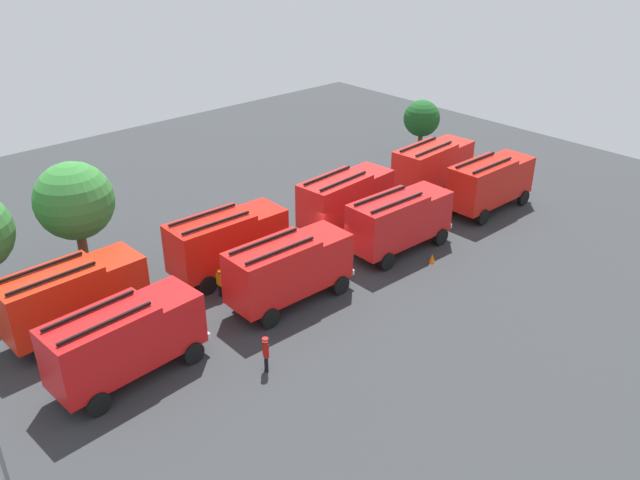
{
  "coord_description": "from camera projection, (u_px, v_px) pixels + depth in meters",
  "views": [
    {
      "loc": [
        -23.35,
        -25.89,
        19.24
      ],
      "look_at": [
        0.0,
        0.0,
        1.4
      ],
      "focal_mm": 36.69,
      "sensor_mm": 36.0,
      "label": 1
    }
  ],
  "objects": [
    {
      "name": "ground_plane",
      "position": [
        320.0,
        260.0,
        39.8
      ],
      "size": [
        64.41,
        64.41,
        0.0
      ],
      "primitive_type": "plane",
      "color": "#2D3033"
    },
    {
      "name": "fire_truck_0",
      "position": [
        125.0,
        338.0,
        28.98
      ],
      "size": [
        7.36,
        3.17,
        3.88
      ],
      "rotation": [
        0.0,
        0.0,
        0.07
      ],
      "color": "red",
      "rests_on": "ground"
    },
    {
      "name": "fire_truck_1",
      "position": [
        289.0,
        267.0,
        34.68
      ],
      "size": [
        7.23,
        2.83,
        3.88
      ],
      "rotation": [
        0.0,
        0.0,
        -0.01
      ],
      "color": "red",
      "rests_on": "ground"
    },
    {
      "name": "fire_truck_2",
      "position": [
        399.0,
        219.0,
        39.98
      ],
      "size": [
        7.25,
        2.87,
        3.88
      ],
      "rotation": [
        0.0,
        0.0,
        -0.02
      ],
      "color": "red",
      "rests_on": "ground"
    },
    {
      "name": "fire_truck_3",
      "position": [
        490.0,
        181.0,
        45.48
      ],
      "size": [
        7.2,
        2.75,
        3.88
      ],
      "rotation": [
        0.0,
        0.0,
        0.0
      ],
      "color": "red",
      "rests_on": "ground"
    },
    {
      "name": "fire_truck_4",
      "position": [
        73.0,
        295.0,
        32.23
      ],
      "size": [
        7.29,
        2.99,
        3.88
      ],
      "rotation": [
        0.0,
        0.0,
        0.04
      ],
      "color": "red",
      "rests_on": "ground"
    },
    {
      "name": "fire_truck_5",
      "position": [
        227.0,
        240.0,
        37.55
      ],
      "size": [
        7.24,
        2.84,
        3.88
      ],
      "rotation": [
        0.0,
        0.0,
        -0.01
      ],
      "color": "red",
      "rests_on": "ground"
    },
    {
      "name": "fire_truck_6",
      "position": [
        346.0,
        197.0,
        43.01
      ],
      "size": [
        7.38,
        3.24,
        3.88
      ],
      "rotation": [
        0.0,
        0.0,
        0.08
      ],
      "color": "red",
      "rests_on": "ground"
    },
    {
      "name": "fire_truck_7",
      "position": [
        433.0,
        164.0,
        48.48
      ],
      "size": [
        7.35,
        3.16,
        3.88
      ],
      "rotation": [
        0.0,
        0.0,
        0.07
      ],
      "color": "red",
      "rests_on": "ground"
    },
    {
      "name": "firefighter_0",
      "position": [
        122.0,
        318.0,
        32.41
      ],
      "size": [
        0.42,
        0.48,
        1.79
      ],
      "rotation": [
        0.0,
        0.0,
        2.61
      ],
      "color": "black",
      "rests_on": "ground"
    },
    {
      "name": "firefighter_1",
      "position": [
        220.0,
        282.0,
        35.73
      ],
      "size": [
        0.27,
        0.43,
        1.64
      ],
      "rotation": [
        0.0,
        0.0,
        6.25
      ],
      "color": "black",
      "rests_on": "ground"
    },
    {
      "name": "firefighter_2",
      "position": [
        266.0,
        352.0,
        29.94
      ],
      "size": [
        0.41,
        0.48,
        1.79
      ],
      "rotation": [
        0.0,
        0.0,
        5.79
      ],
      "color": "black",
      "rests_on": "ground"
    },
    {
      "name": "tree_1",
      "position": [
        74.0,
        201.0,
        36.38
      ],
      "size": [
        4.41,
        4.41,
        6.83
      ],
      "color": "brown",
      "rests_on": "ground"
    },
    {
      "name": "tree_2",
      "position": [
        422.0,
        119.0,
        55.3
      ],
      "size": [
        3.09,
        3.09,
        4.78
      ],
      "color": "brown",
      "rests_on": "ground"
    },
    {
      "name": "traffic_cone_0",
      "position": [
        135.0,
        334.0,
        32.41
      ],
      "size": [
        0.45,
        0.45,
        0.64
      ],
      "primitive_type": "cone",
      "color": "#F2600C",
      "rests_on": "ground"
    },
    {
      "name": "traffic_cone_1",
      "position": [
        372.0,
        236.0,
        41.94
      ],
      "size": [
        0.48,
        0.48,
        0.69
      ],
      "primitive_type": "cone",
      "color": "#F2600C",
      "rests_on": "ground"
    },
    {
      "name": "traffic_cone_2",
      "position": [
        432.0,
        258.0,
        39.45
      ],
      "size": [
        0.39,
        0.39,
        0.56
      ],
      "primitive_type": "cone",
      "color": "#F2600C",
      "rests_on": "ground"
    }
  ]
}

